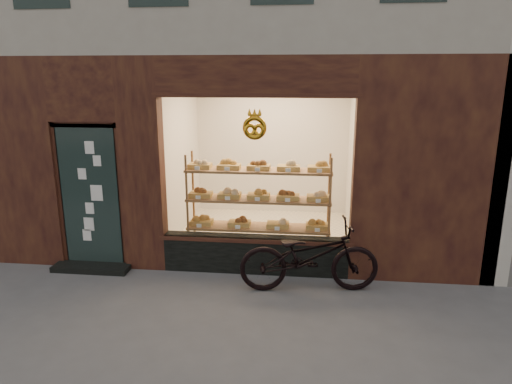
# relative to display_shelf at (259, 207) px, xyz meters

# --- Properties ---
(ground) EXTENTS (90.00, 90.00, 0.00)m
(ground) POSITION_rel_display_shelf_xyz_m (-0.45, -2.55, -0.89)
(ground) COLOR #474749
(display_shelf) EXTENTS (2.20, 0.45, 1.70)m
(display_shelf) POSITION_rel_display_shelf_xyz_m (0.00, 0.00, 0.00)
(display_shelf) COLOR brown
(display_shelf) RESTS_ON ground
(bicycle) EXTENTS (1.93, 0.88, 0.98)m
(bicycle) POSITION_rel_display_shelf_xyz_m (0.78, -0.94, -0.40)
(bicycle) COLOR black
(bicycle) RESTS_ON ground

